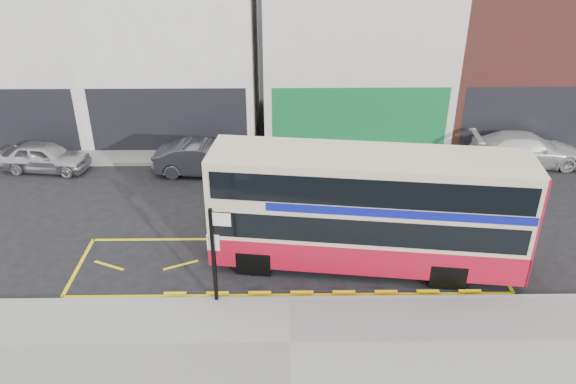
{
  "coord_description": "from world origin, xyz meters",
  "views": [
    {
      "loc": [
        -0.21,
        -13.95,
        10.9
      ],
      "look_at": [
        -0.0,
        2.0,
        2.53
      ],
      "focal_mm": 35.0,
      "sensor_mm": 36.0,
      "label": 1
    }
  ],
  "objects_px": {
    "car_silver": "(45,156)",
    "street_tree_right": "(400,83)",
    "bus_stop_post": "(215,247)",
    "car_white": "(527,149)",
    "car_grey": "(205,159)",
    "double_decker_bus": "(368,209)"
  },
  "relations": [
    {
      "from": "car_silver",
      "to": "street_tree_right",
      "type": "height_order",
      "value": "street_tree_right"
    },
    {
      "from": "bus_stop_post",
      "to": "car_white",
      "type": "relative_size",
      "value": 0.63
    },
    {
      "from": "street_tree_right",
      "to": "car_white",
      "type": "bearing_deg",
      "value": -22.87
    },
    {
      "from": "car_grey",
      "to": "bus_stop_post",
      "type": "bearing_deg",
      "value": -166.26
    },
    {
      "from": "bus_stop_post",
      "to": "car_silver",
      "type": "distance_m",
      "value": 12.94
    },
    {
      "from": "car_grey",
      "to": "car_white",
      "type": "xyz_separation_m",
      "value": [
        14.59,
        0.87,
        -0.01
      ]
    },
    {
      "from": "street_tree_right",
      "to": "double_decker_bus",
      "type": "bearing_deg",
      "value": -105.82
    },
    {
      "from": "car_silver",
      "to": "car_white",
      "type": "distance_m",
      "value": 21.81
    },
    {
      "from": "car_white",
      "to": "bus_stop_post",
      "type": "bearing_deg",
      "value": 130.38
    },
    {
      "from": "car_silver",
      "to": "street_tree_right",
      "type": "bearing_deg",
      "value": -73.09
    },
    {
      "from": "double_decker_bus",
      "to": "car_white",
      "type": "bearing_deg",
      "value": 50.48
    },
    {
      "from": "bus_stop_post",
      "to": "car_silver",
      "type": "relative_size",
      "value": 0.8
    },
    {
      "from": "car_grey",
      "to": "car_white",
      "type": "height_order",
      "value": "car_grey"
    },
    {
      "from": "car_grey",
      "to": "street_tree_right",
      "type": "bearing_deg",
      "value": -65.6
    },
    {
      "from": "double_decker_bus",
      "to": "bus_stop_post",
      "type": "relative_size",
      "value": 3.26
    },
    {
      "from": "bus_stop_post",
      "to": "street_tree_right",
      "type": "height_order",
      "value": "street_tree_right"
    },
    {
      "from": "double_decker_bus",
      "to": "car_grey",
      "type": "relative_size",
      "value": 2.29
    },
    {
      "from": "car_grey",
      "to": "car_silver",
      "type": "bearing_deg",
      "value": 90.95
    },
    {
      "from": "bus_stop_post",
      "to": "car_white",
      "type": "distance_m",
      "value": 16.52
    },
    {
      "from": "car_white",
      "to": "street_tree_right",
      "type": "distance_m",
      "value": 6.52
    },
    {
      "from": "street_tree_right",
      "to": "car_grey",
      "type": "bearing_deg",
      "value": -160.31
    },
    {
      "from": "car_silver",
      "to": "car_grey",
      "type": "bearing_deg",
      "value": -86.47
    }
  ]
}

